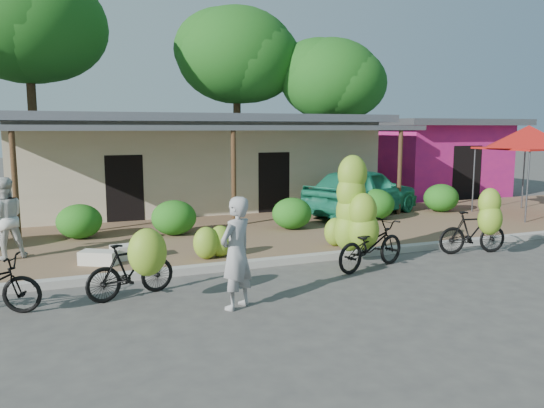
{
  "coord_description": "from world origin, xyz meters",
  "views": [
    {
      "loc": [
        -4.54,
        -8.19,
        2.89
      ],
      "look_at": [
        -0.17,
        2.76,
        1.2
      ],
      "focal_mm": 35.0,
      "sensor_mm": 36.0,
      "label": 1
    }
  ],
  "objects_px": {
    "bike_right": "(477,227)",
    "sack_far": "(99,258)",
    "bike_left": "(135,265)",
    "sack_near": "(131,251)",
    "tree_center_right": "(232,53)",
    "tree_near_right": "(326,77)",
    "teal_van": "(362,191)",
    "bystander": "(4,218)",
    "bike_center": "(361,224)",
    "vendor": "(236,253)",
    "red_canopy": "(528,137)",
    "tree_far_center": "(22,19)"
  },
  "relations": [
    {
      "from": "tree_near_right",
      "to": "bike_left",
      "type": "bearing_deg",
      "value": -127.81
    },
    {
      "from": "bike_left",
      "to": "bike_right",
      "type": "relative_size",
      "value": 0.96
    },
    {
      "from": "tree_near_right",
      "to": "sack_far",
      "type": "relative_size",
      "value": 9.44
    },
    {
      "from": "tree_center_right",
      "to": "bike_left",
      "type": "distance_m",
      "value": 18.22
    },
    {
      "from": "bike_center",
      "to": "bike_right",
      "type": "relative_size",
      "value": 1.35
    },
    {
      "from": "red_canopy",
      "to": "bike_center",
      "type": "distance_m",
      "value": 8.85
    },
    {
      "from": "bike_right",
      "to": "sack_near",
      "type": "distance_m",
      "value": 7.75
    },
    {
      "from": "tree_center_right",
      "to": "tree_near_right",
      "type": "height_order",
      "value": "tree_center_right"
    },
    {
      "from": "tree_far_center",
      "to": "teal_van",
      "type": "height_order",
      "value": "tree_far_center"
    },
    {
      "from": "tree_near_right",
      "to": "red_canopy",
      "type": "distance_m",
      "value": 10.64
    },
    {
      "from": "red_canopy",
      "to": "sack_far",
      "type": "distance_m",
      "value": 13.49
    },
    {
      "from": "tree_near_right",
      "to": "bike_right",
      "type": "relative_size",
      "value": 4.11
    },
    {
      "from": "sack_near",
      "to": "teal_van",
      "type": "xyz_separation_m",
      "value": [
        7.61,
        3.15,
        0.62
      ]
    },
    {
      "from": "bike_left",
      "to": "vendor",
      "type": "distance_m",
      "value": 1.81
    },
    {
      "from": "teal_van",
      "to": "red_canopy",
      "type": "bearing_deg",
      "value": -135.16
    },
    {
      "from": "sack_near",
      "to": "bike_left",
      "type": "bearing_deg",
      "value": -95.34
    },
    {
      "from": "bike_center",
      "to": "tree_far_center",
      "type": "bearing_deg",
      "value": 7.55
    },
    {
      "from": "vendor",
      "to": "tree_near_right",
      "type": "bearing_deg",
      "value": -155.11
    },
    {
      "from": "bike_center",
      "to": "teal_van",
      "type": "bearing_deg",
      "value": -48.9
    },
    {
      "from": "bike_right",
      "to": "sack_far",
      "type": "distance_m",
      "value": 8.34
    },
    {
      "from": "tree_center_right",
      "to": "vendor",
      "type": "xyz_separation_m",
      "value": [
        -5.31,
        -16.91,
        -5.5
      ]
    },
    {
      "from": "bike_right",
      "to": "sack_near",
      "type": "relative_size",
      "value": 2.03
    },
    {
      "from": "red_canopy",
      "to": "sack_far",
      "type": "height_order",
      "value": "red_canopy"
    },
    {
      "from": "tree_near_right",
      "to": "bike_right",
      "type": "distance_m",
      "value": 14.62
    },
    {
      "from": "tree_far_center",
      "to": "bike_center",
      "type": "bearing_deg",
      "value": -65.02
    },
    {
      "from": "bike_left",
      "to": "bike_center",
      "type": "bearing_deg",
      "value": -101.56
    },
    {
      "from": "tree_near_right",
      "to": "bystander",
      "type": "relative_size",
      "value": 4.04
    },
    {
      "from": "bike_left",
      "to": "sack_near",
      "type": "distance_m",
      "value": 2.54
    },
    {
      "from": "sack_far",
      "to": "vendor",
      "type": "relative_size",
      "value": 0.41
    },
    {
      "from": "tree_far_center",
      "to": "teal_van",
      "type": "bearing_deg",
      "value": -43.98
    },
    {
      "from": "sack_far",
      "to": "bystander",
      "type": "height_order",
      "value": "bystander"
    },
    {
      "from": "sack_near",
      "to": "bystander",
      "type": "height_order",
      "value": "bystander"
    },
    {
      "from": "teal_van",
      "to": "vendor",
      "type": "bearing_deg",
      "value": 112.22
    },
    {
      "from": "red_canopy",
      "to": "vendor",
      "type": "xyz_separation_m",
      "value": [
        -11.28,
        -4.8,
        -1.7
      ]
    },
    {
      "from": "vendor",
      "to": "teal_van",
      "type": "bearing_deg",
      "value": -166.84
    },
    {
      "from": "bike_left",
      "to": "bystander",
      "type": "relative_size",
      "value": 0.95
    },
    {
      "from": "bike_right",
      "to": "teal_van",
      "type": "distance_m",
      "value": 5.31
    },
    {
      "from": "tree_far_center",
      "to": "sack_near",
      "type": "bearing_deg",
      "value": -79.16
    },
    {
      "from": "bystander",
      "to": "teal_van",
      "type": "xyz_separation_m",
      "value": [
        10.1,
        2.19,
        -0.11
      ]
    },
    {
      "from": "tree_far_center",
      "to": "teal_van",
      "type": "xyz_separation_m",
      "value": [
        10.08,
        -9.73,
        -6.33
      ]
    },
    {
      "from": "tree_far_center",
      "to": "tree_near_right",
      "type": "height_order",
      "value": "tree_far_center"
    },
    {
      "from": "tree_center_right",
      "to": "red_canopy",
      "type": "bearing_deg",
      "value": -63.75
    },
    {
      "from": "bike_right",
      "to": "bystander",
      "type": "xyz_separation_m",
      "value": [
        -9.92,
        3.11,
        0.33
      ]
    },
    {
      "from": "tree_center_right",
      "to": "tree_near_right",
      "type": "distance_m",
      "value": 4.62
    },
    {
      "from": "tree_near_right",
      "to": "sack_near",
      "type": "height_order",
      "value": "tree_near_right"
    },
    {
      "from": "bystander",
      "to": "tree_center_right",
      "type": "bearing_deg",
      "value": -140.81
    },
    {
      "from": "sack_near",
      "to": "vendor",
      "type": "height_order",
      "value": "vendor"
    },
    {
      "from": "sack_far",
      "to": "bike_right",
      "type": "bearing_deg",
      "value": -13.02
    },
    {
      "from": "teal_van",
      "to": "sack_near",
      "type": "bearing_deg",
      "value": 88.41
    },
    {
      "from": "bike_center",
      "to": "vendor",
      "type": "bearing_deg",
      "value": 97.97
    }
  ]
}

